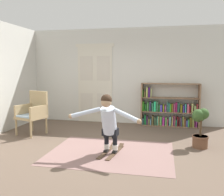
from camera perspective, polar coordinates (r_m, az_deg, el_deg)
ground_plane at (r=5.24m, az=-1.56°, el=-11.84°), size 7.20×7.20×0.00m
back_wall at (r=7.52m, az=3.06°, el=5.11°), size 6.00×0.10×2.90m
double_door at (r=7.67m, az=-4.02°, el=3.50°), size 1.22×0.05×2.45m
rug at (r=5.01m, az=-0.29°, el=-12.67°), size 2.46×1.86×0.01m
bookshelf at (r=7.31m, az=13.10°, el=-2.64°), size 1.66×0.30×1.26m
wicker_chair at (r=6.58m, az=-17.96°, el=-3.06°), size 0.75×0.75×1.10m
potted_plant at (r=5.55m, az=19.89°, el=-5.96°), size 0.36×0.39×0.85m
skis_pair at (r=5.03m, az=-0.16°, el=-12.36°), size 0.40×0.93×0.07m
person_skier at (r=4.70m, az=-0.86°, el=-5.08°), size 1.43×0.67×1.13m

